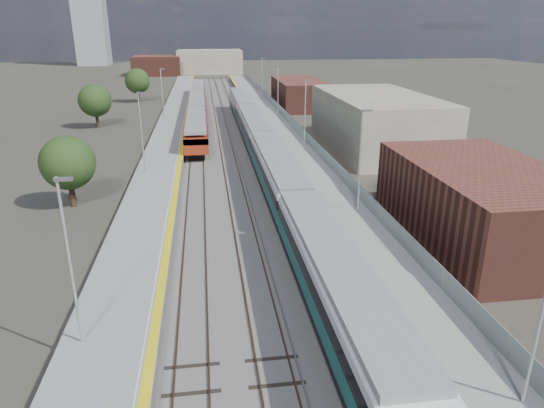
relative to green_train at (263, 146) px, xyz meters
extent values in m
plane|color=#47443A|center=(-1.50, 11.40, -2.18)|extent=(320.00, 320.00, 0.00)
cube|color=#565451|center=(-3.75, 13.90, -2.15)|extent=(10.50, 155.00, 0.06)
cube|color=#4C3323|center=(-0.72, 16.40, -2.07)|extent=(0.07, 160.00, 0.14)
cube|color=#4C3323|center=(0.72, 16.40, -2.07)|extent=(0.07, 160.00, 0.14)
cube|color=#4C3323|center=(-4.22, 16.40, -2.07)|extent=(0.07, 160.00, 0.14)
cube|color=#4C3323|center=(-2.78, 16.40, -2.07)|extent=(0.07, 160.00, 0.14)
cube|color=#4C3323|center=(-7.72, 16.40, -2.07)|extent=(0.07, 160.00, 0.14)
cube|color=#4C3323|center=(-6.28, 16.40, -2.07)|extent=(0.07, 160.00, 0.14)
cube|color=gray|center=(-1.05, 16.40, -2.08)|extent=(0.08, 160.00, 0.10)
cube|color=gray|center=(-2.45, 16.40, -2.08)|extent=(0.08, 160.00, 0.10)
cube|color=slate|center=(3.75, 13.90, -1.68)|extent=(4.70, 155.00, 1.00)
cube|color=gray|center=(3.75, 13.90, -1.17)|extent=(4.70, 155.00, 0.03)
cube|color=yellow|center=(1.65, 13.90, -1.15)|extent=(0.40, 155.00, 0.01)
cube|color=gray|center=(5.95, 13.90, -0.58)|extent=(0.06, 155.00, 1.20)
cylinder|color=#9EA0A3|center=(5.10, -36.60, 2.59)|extent=(0.12, 0.12, 7.50)
cylinder|color=#9EA0A3|center=(5.10, -16.60, 2.59)|extent=(0.12, 0.12, 7.50)
cube|color=#4C4C4F|center=(5.35, -16.60, 6.24)|extent=(0.70, 0.18, 0.14)
cylinder|color=#9EA0A3|center=(5.10, 3.40, 2.59)|extent=(0.12, 0.12, 7.50)
cube|color=#4C4C4F|center=(5.35, 3.40, 6.24)|extent=(0.70, 0.18, 0.14)
cylinder|color=#9EA0A3|center=(5.10, 23.40, 2.59)|extent=(0.12, 0.12, 7.50)
cube|color=#4C4C4F|center=(5.35, 23.40, 6.24)|extent=(0.70, 0.18, 0.14)
cylinder|color=#9EA0A3|center=(5.10, 43.40, 2.59)|extent=(0.12, 0.12, 7.50)
cube|color=#4C4C4F|center=(5.35, 43.40, 6.24)|extent=(0.70, 0.18, 0.14)
cube|color=slate|center=(-10.55, 13.90, -1.68)|extent=(4.30, 155.00, 1.00)
cube|color=gray|center=(-10.55, 13.90, -1.17)|extent=(4.30, 155.00, 0.03)
cube|color=yellow|center=(-8.65, 13.90, -1.15)|extent=(0.45, 155.00, 0.01)
cube|color=silver|center=(-9.00, 13.90, -1.15)|extent=(0.08, 155.00, 0.01)
cylinder|color=#9EA0A3|center=(-11.70, -30.60, 2.59)|extent=(0.12, 0.12, 7.50)
cube|color=#4C4C4F|center=(-11.45, -30.60, 6.24)|extent=(0.70, 0.18, 0.14)
cylinder|color=#9EA0A3|center=(-11.70, -4.60, 2.59)|extent=(0.12, 0.12, 7.50)
cube|color=#4C4C4F|center=(-11.45, -4.60, 6.24)|extent=(0.70, 0.18, 0.14)
cylinder|color=#9EA0A3|center=(-11.70, 21.40, 2.59)|extent=(0.12, 0.12, 7.50)
cube|color=#4C4C4F|center=(-11.45, 21.40, 6.24)|extent=(0.70, 0.18, 0.14)
cube|color=brown|center=(12.50, -20.60, 0.42)|extent=(9.00, 16.00, 5.20)
cube|color=gray|center=(14.50, 6.40, 1.02)|extent=(11.00, 22.00, 6.40)
cube|color=brown|center=(11.50, 39.40, 0.22)|extent=(8.00, 18.00, 4.80)
cube|color=gray|center=(-3.50, 111.40, 1.32)|extent=(20.00, 14.00, 7.00)
cube|color=brown|center=(-19.50, 106.40, 0.62)|extent=(14.00, 12.00, 5.60)
cube|color=gray|center=(-46.50, 151.40, 17.82)|extent=(11.00, 11.00, 40.00)
cube|color=black|center=(0.00, -29.03, -1.32)|extent=(2.65, 18.99, 0.45)
cube|color=#13635E|center=(0.00, -29.03, -0.54)|extent=(2.75, 18.99, 1.11)
cube|color=black|center=(0.00, -29.03, 0.34)|extent=(2.81, 18.99, 0.76)
cube|color=white|center=(0.00, -29.03, 0.94)|extent=(2.75, 18.99, 0.47)
cube|color=gray|center=(0.00, -29.03, 1.35)|extent=(2.43, 18.99, 0.39)
cube|color=black|center=(0.00, -9.53, -1.32)|extent=(2.65, 18.99, 0.45)
cube|color=#13635E|center=(0.00, -9.53, -0.54)|extent=(2.75, 18.99, 1.11)
cube|color=black|center=(0.00, -9.53, 0.34)|extent=(2.81, 18.99, 0.76)
cube|color=white|center=(0.00, -9.53, 0.94)|extent=(2.75, 18.99, 0.47)
cube|color=gray|center=(0.00, -9.53, 1.35)|extent=(2.43, 18.99, 0.39)
cube|color=black|center=(0.00, 9.96, -1.32)|extent=(2.65, 18.99, 0.45)
cube|color=#13635E|center=(0.00, 9.96, -0.54)|extent=(2.75, 18.99, 1.11)
cube|color=black|center=(0.00, 9.96, 0.34)|extent=(2.81, 18.99, 0.76)
cube|color=white|center=(0.00, 9.96, 0.94)|extent=(2.75, 18.99, 0.47)
cube|color=gray|center=(0.00, 9.96, 1.35)|extent=(2.43, 18.99, 0.39)
cube|color=black|center=(0.00, 29.45, -1.32)|extent=(2.65, 18.99, 0.45)
cube|color=#13635E|center=(0.00, 29.45, -0.54)|extent=(2.75, 18.99, 1.11)
cube|color=black|center=(0.00, 29.45, 0.34)|extent=(2.81, 18.99, 0.76)
cube|color=white|center=(0.00, 29.45, 0.94)|extent=(2.75, 18.99, 0.47)
cube|color=gray|center=(0.00, 29.45, 1.35)|extent=(2.43, 18.99, 0.39)
cube|color=black|center=(-7.00, 10.64, -1.73)|extent=(1.79, 15.19, 0.62)
cube|color=maroon|center=(-7.00, 10.64, -0.25)|extent=(2.63, 17.87, 1.88)
cube|color=black|center=(-7.00, 10.64, 0.22)|extent=(2.69, 17.87, 0.66)
cube|color=gray|center=(-7.00, 10.64, 1.16)|extent=(2.35, 17.87, 0.38)
cube|color=black|center=(-7.00, 29.01, -1.73)|extent=(1.79, 15.19, 0.62)
cube|color=maroon|center=(-7.00, 29.01, -0.25)|extent=(2.63, 17.87, 1.88)
cube|color=black|center=(-7.00, 29.01, 0.22)|extent=(2.69, 17.87, 0.66)
cube|color=gray|center=(-7.00, 29.01, 1.16)|extent=(2.35, 17.87, 0.38)
cube|color=black|center=(-7.00, 47.38, -1.73)|extent=(1.79, 15.19, 0.62)
cube|color=maroon|center=(-7.00, 47.38, -0.25)|extent=(2.63, 17.87, 1.88)
cube|color=black|center=(-7.00, 47.38, 0.22)|extent=(2.69, 17.87, 0.66)
cube|color=gray|center=(-7.00, 47.38, 1.16)|extent=(2.35, 17.87, 0.38)
cylinder|color=#382619|center=(-16.97, -10.04, -1.15)|extent=(0.44, 0.44, 2.06)
sphere|color=#203A16|center=(-16.97, -10.04, 1.54)|extent=(4.34, 4.34, 4.34)
cylinder|color=#382619|center=(-21.45, 23.82, -1.07)|extent=(0.44, 0.44, 2.20)
sphere|color=#203A16|center=(-21.45, 23.82, 1.81)|extent=(4.65, 4.65, 4.65)
cylinder|color=#382619|center=(-18.48, 49.14, -1.06)|extent=(0.44, 0.44, 2.24)
sphere|color=#203A16|center=(-18.48, 49.14, 1.86)|extent=(4.72, 4.72, 4.72)
cylinder|color=#382619|center=(20.72, 25.42, -1.18)|extent=(0.44, 0.44, 1.98)
sphere|color=#203A16|center=(20.72, 25.42, 1.40)|extent=(4.18, 4.18, 4.18)
camera|label=1|loc=(-5.95, -49.35, 11.76)|focal=32.00mm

